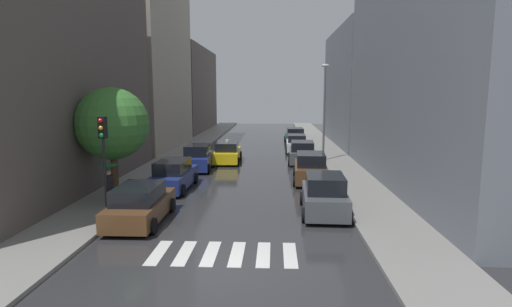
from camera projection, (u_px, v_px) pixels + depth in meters
ground_plane at (255, 154)px, 36.38m from camera, size 28.00×72.00×0.04m
sidewalk_left at (183, 153)px, 36.66m from camera, size 3.00×72.00×0.15m
sidewalk_right at (329, 154)px, 36.08m from camera, size 3.00×72.00×0.15m
crosswalk_stripes at (224, 254)px, 13.90m from camera, size 4.95×2.20×0.01m
building_left_near at (41, 76)px, 22.12m from camera, size 6.00×18.97×12.66m
building_left_mid at (144, 44)px, 39.53m from camera, size 6.00×15.23×20.20m
building_left_far at (186, 90)px, 58.07m from camera, size 6.00×20.11×11.59m
building_right_near at (445, 53)px, 22.32m from camera, size 6.00×21.70×15.17m
building_right_mid at (364, 88)px, 42.65m from camera, size 6.00×17.69×11.86m
parked_car_left_nearest at (140, 205)px, 17.18m from camera, size 2.12×4.54×1.62m
parked_car_left_second at (174, 175)px, 23.06m from camera, size 2.07×4.81×1.70m
parked_car_left_third at (198, 158)px, 28.94m from camera, size 2.18×4.42×1.80m
parked_car_right_nearest at (324, 196)px, 18.39m from camera, size 2.21×4.25×1.82m
parked_car_right_second at (311, 168)px, 25.01m from camera, size 2.28×4.53×1.80m
parked_car_right_third at (302, 153)px, 31.59m from camera, size 2.29×4.32×1.72m
parked_car_right_fourth at (296, 144)px, 37.59m from camera, size 2.07×4.26×1.62m
parked_car_right_fifth at (295, 136)px, 43.74m from camera, size 2.21×4.49×1.70m
taxi_midroad at (227, 153)px, 32.02m from camera, size 2.17×4.68×1.81m
pedestrian_foreground at (109, 177)px, 19.29m from camera, size 0.92×0.92×1.91m
street_tree_left at (112, 124)px, 20.72m from camera, size 3.69×3.69×5.56m
traffic_light_left_corner at (103, 145)px, 17.04m from camera, size 0.30×0.42×4.30m
lamp_post_right at (324, 106)px, 31.59m from camera, size 0.60×0.28×7.45m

